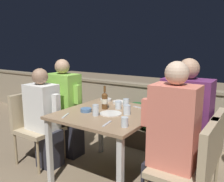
{
  "coord_description": "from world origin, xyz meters",
  "views": [
    {
      "loc": [
        1.39,
        -2.04,
        1.46
      ],
      "look_at": [
        0.0,
        0.08,
        0.97
      ],
      "focal_mm": 38.0,
      "sensor_mm": 36.0,
      "label": 1
    }
  ],
  "objects_px": {
    "chair_left_far": "(55,114)",
    "chair_right_far": "(203,147)",
    "chair_left_near": "(33,121)",
    "chair_right_near": "(193,163)",
    "beer_bottle": "(105,100)",
    "person_white_polo": "(44,118)",
    "person_green_blouse": "(66,108)",
    "person_purple_stripe": "(182,128)",
    "person_coral_top": "(170,140)"
  },
  "relations": [
    {
      "from": "chair_right_far",
      "to": "chair_left_near",
      "type": "bearing_deg",
      "value": -169.87
    },
    {
      "from": "chair_right_near",
      "to": "beer_bottle",
      "type": "relative_size",
      "value": 3.31
    },
    {
      "from": "chair_left_near",
      "to": "person_purple_stripe",
      "type": "height_order",
      "value": "person_purple_stripe"
    },
    {
      "from": "person_purple_stripe",
      "to": "chair_left_near",
      "type": "bearing_deg",
      "value": -168.75
    },
    {
      "from": "chair_right_far",
      "to": "beer_bottle",
      "type": "bearing_deg",
      "value": -176.8
    },
    {
      "from": "person_white_polo",
      "to": "beer_bottle",
      "type": "distance_m",
      "value": 0.78
    },
    {
      "from": "person_white_polo",
      "to": "chair_left_far",
      "type": "bearing_deg",
      "value": 119.38
    },
    {
      "from": "person_green_blouse",
      "to": "chair_right_near",
      "type": "distance_m",
      "value": 1.8
    },
    {
      "from": "chair_right_near",
      "to": "chair_right_far",
      "type": "bearing_deg",
      "value": 90.8
    },
    {
      "from": "chair_left_far",
      "to": "person_green_blouse",
      "type": "xyz_separation_m",
      "value": [
        0.2,
        0.0,
        0.12
      ]
    },
    {
      "from": "person_green_blouse",
      "to": "person_coral_top",
      "type": "relative_size",
      "value": 0.96
    },
    {
      "from": "person_white_polo",
      "to": "person_coral_top",
      "type": "xyz_separation_m",
      "value": [
        1.56,
        -0.01,
        0.07
      ]
    },
    {
      "from": "beer_bottle",
      "to": "chair_right_far",
      "type": "bearing_deg",
      "value": 3.2
    },
    {
      "from": "chair_right_near",
      "to": "person_coral_top",
      "type": "distance_m",
      "value": 0.25
    },
    {
      "from": "chair_left_far",
      "to": "person_green_blouse",
      "type": "height_order",
      "value": "person_green_blouse"
    },
    {
      "from": "chair_left_near",
      "to": "chair_right_near",
      "type": "height_order",
      "value": "same"
    },
    {
      "from": "chair_left_near",
      "to": "person_white_polo",
      "type": "bearing_deg",
      "value": -0.0
    },
    {
      "from": "person_green_blouse",
      "to": "person_purple_stripe",
      "type": "distance_m",
      "value": 1.56
    },
    {
      "from": "person_coral_top",
      "to": "chair_left_far",
      "type": "bearing_deg",
      "value": 168.08
    },
    {
      "from": "chair_right_far",
      "to": "beer_bottle",
      "type": "distance_m",
      "value": 1.12
    },
    {
      "from": "person_white_polo",
      "to": "chair_right_far",
      "type": "height_order",
      "value": "person_white_polo"
    },
    {
      "from": "chair_left_far",
      "to": "chair_right_near",
      "type": "xyz_separation_m",
      "value": [
        1.96,
        -0.37,
        0.0
      ]
    },
    {
      "from": "chair_left_near",
      "to": "beer_bottle",
      "type": "relative_size",
      "value": 3.31
    },
    {
      "from": "person_green_blouse",
      "to": "chair_right_near",
      "type": "relative_size",
      "value": 1.47
    },
    {
      "from": "chair_left_near",
      "to": "person_purple_stripe",
      "type": "relative_size",
      "value": 0.65
    },
    {
      "from": "chair_left_near",
      "to": "person_purple_stripe",
      "type": "bearing_deg",
      "value": 11.25
    },
    {
      "from": "person_white_polo",
      "to": "person_coral_top",
      "type": "height_order",
      "value": "person_coral_top"
    },
    {
      "from": "chair_left_near",
      "to": "chair_right_far",
      "type": "height_order",
      "value": "same"
    },
    {
      "from": "chair_left_near",
      "to": "person_coral_top",
      "type": "relative_size",
      "value": 0.65
    },
    {
      "from": "person_white_polo",
      "to": "person_green_blouse",
      "type": "distance_m",
      "value": 0.37
    },
    {
      "from": "chair_right_near",
      "to": "person_white_polo",
      "type": "bearing_deg",
      "value": 179.71
    },
    {
      "from": "chair_right_far",
      "to": "chair_right_near",
      "type": "bearing_deg",
      "value": -89.2
    },
    {
      "from": "chair_left_far",
      "to": "chair_right_far",
      "type": "bearing_deg",
      "value": -0.38
    },
    {
      "from": "chair_left_near",
      "to": "chair_right_near",
      "type": "relative_size",
      "value": 1.0
    },
    {
      "from": "person_green_blouse",
      "to": "person_purple_stripe",
      "type": "relative_size",
      "value": 0.95
    },
    {
      "from": "person_coral_top",
      "to": "chair_right_near",
      "type": "bearing_deg",
      "value": 0.0
    },
    {
      "from": "person_white_polo",
      "to": "person_purple_stripe",
      "type": "distance_m",
      "value": 1.59
    },
    {
      "from": "chair_right_near",
      "to": "person_coral_top",
      "type": "height_order",
      "value": "person_coral_top"
    },
    {
      "from": "person_white_polo",
      "to": "chair_left_far",
      "type": "height_order",
      "value": "person_white_polo"
    },
    {
      "from": "chair_left_far",
      "to": "chair_right_near",
      "type": "distance_m",
      "value": 2.0
    },
    {
      "from": "chair_left_near",
      "to": "chair_right_far",
      "type": "bearing_deg",
      "value": 10.13
    },
    {
      "from": "person_green_blouse",
      "to": "person_purple_stripe",
      "type": "height_order",
      "value": "person_purple_stripe"
    },
    {
      "from": "chair_left_far",
      "to": "person_coral_top",
      "type": "distance_m",
      "value": 1.81
    },
    {
      "from": "beer_bottle",
      "to": "person_coral_top",
      "type": "bearing_deg",
      "value": -18.91
    },
    {
      "from": "chair_right_near",
      "to": "person_green_blouse",
      "type": "bearing_deg",
      "value": 168.07
    },
    {
      "from": "person_coral_top",
      "to": "beer_bottle",
      "type": "distance_m",
      "value": 0.94
    },
    {
      "from": "person_purple_stripe",
      "to": "beer_bottle",
      "type": "xyz_separation_m",
      "value": [
        -0.87,
        -0.06,
        0.18
      ]
    },
    {
      "from": "person_white_polo",
      "to": "chair_right_near",
      "type": "bearing_deg",
      "value": -0.29
    },
    {
      "from": "chair_left_far",
      "to": "chair_right_near",
      "type": "bearing_deg",
      "value": -10.73
    },
    {
      "from": "chair_left_near",
      "to": "chair_left_far",
      "type": "relative_size",
      "value": 1.0
    }
  ]
}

